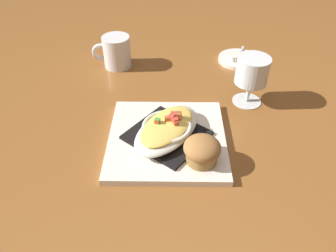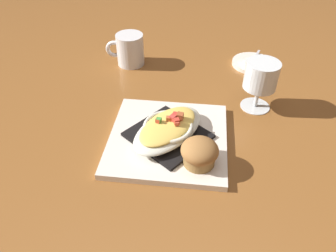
{
  "view_description": "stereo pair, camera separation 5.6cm",
  "coord_description": "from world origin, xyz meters",
  "px_view_note": "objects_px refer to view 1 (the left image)",
  "views": [
    {
      "loc": [
        0.0,
        0.54,
        0.5
      ],
      "look_at": [
        0.0,
        0.0,
        0.04
      ],
      "focal_mm": 35.01,
      "sensor_mm": 36.0,
      "label": 1
    },
    {
      "loc": [
        -0.05,
        0.53,
        0.5
      ],
      "look_at": [
        0.0,
        0.0,
        0.04
      ],
      "focal_mm": 35.01,
      "sensor_mm": 36.0,
      "label": 2
    }
  ],
  "objects_px": {
    "coffee_mug": "(117,53)",
    "spoon": "(240,55)",
    "square_plate": "(168,139)",
    "creamer_cup_0": "(234,58)",
    "muffin": "(203,150)",
    "stemmed_glass": "(253,73)",
    "gratin_dish": "(168,128)",
    "creamer_cup_1": "(242,60)",
    "creamer_saucer": "(239,59)"
  },
  "relations": [
    {
      "from": "gratin_dish",
      "to": "creamer_saucer",
      "type": "xyz_separation_m",
      "value": [
        -0.22,
        -0.36,
        -0.03
      ]
    },
    {
      "from": "creamer_cup_1",
      "to": "gratin_dish",
      "type": "bearing_deg",
      "value": 56.46
    },
    {
      "from": "square_plate",
      "to": "muffin",
      "type": "height_order",
      "value": "muffin"
    },
    {
      "from": "coffee_mug",
      "to": "square_plate",
      "type": "bearing_deg",
      "value": 113.78
    },
    {
      "from": "square_plate",
      "to": "creamer_cup_1",
      "type": "bearing_deg",
      "value": -123.55
    },
    {
      "from": "stemmed_glass",
      "to": "creamer_cup_0",
      "type": "distance_m",
      "value": 0.2
    },
    {
      "from": "gratin_dish",
      "to": "creamer_cup_1",
      "type": "distance_m",
      "value": 0.4
    },
    {
      "from": "creamer_saucer",
      "to": "gratin_dish",
      "type": "bearing_deg",
      "value": 58.76
    },
    {
      "from": "creamer_cup_0",
      "to": "stemmed_glass",
      "type": "bearing_deg",
      "value": 91.94
    },
    {
      "from": "gratin_dish",
      "to": "stemmed_glass",
      "type": "distance_m",
      "value": 0.26
    },
    {
      "from": "stemmed_glass",
      "to": "creamer_saucer",
      "type": "distance_m",
      "value": 0.23
    },
    {
      "from": "coffee_mug",
      "to": "gratin_dish",
      "type": "bearing_deg",
      "value": 113.81
    },
    {
      "from": "creamer_cup_1",
      "to": "square_plate",
      "type": "bearing_deg",
      "value": 56.45
    },
    {
      "from": "gratin_dish",
      "to": "coffee_mug",
      "type": "relative_size",
      "value": 1.93
    },
    {
      "from": "spoon",
      "to": "creamer_cup_1",
      "type": "bearing_deg",
      "value": 90.02
    },
    {
      "from": "creamer_cup_1",
      "to": "muffin",
      "type": "bearing_deg",
      "value": 69.47
    },
    {
      "from": "creamer_saucer",
      "to": "square_plate",
      "type": "bearing_deg",
      "value": 58.75
    },
    {
      "from": "square_plate",
      "to": "stemmed_glass",
      "type": "height_order",
      "value": "stemmed_glass"
    },
    {
      "from": "gratin_dish",
      "to": "coffee_mug",
      "type": "distance_m",
      "value": 0.37
    },
    {
      "from": "coffee_mug",
      "to": "spoon",
      "type": "distance_m",
      "value": 0.37
    },
    {
      "from": "gratin_dish",
      "to": "creamer_cup_1",
      "type": "bearing_deg",
      "value": -123.54
    },
    {
      "from": "square_plate",
      "to": "stemmed_glass",
      "type": "bearing_deg",
      "value": -143.81
    },
    {
      "from": "coffee_mug",
      "to": "stemmed_glass",
      "type": "xyz_separation_m",
      "value": [
        -0.35,
        0.18,
        0.04
      ]
    },
    {
      "from": "coffee_mug",
      "to": "spoon",
      "type": "height_order",
      "value": "coffee_mug"
    },
    {
      "from": "spoon",
      "to": "muffin",
      "type": "bearing_deg",
      "value": 70.9
    },
    {
      "from": "spoon",
      "to": "stemmed_glass",
      "type": "bearing_deg",
      "value": 85.86
    },
    {
      "from": "square_plate",
      "to": "muffin",
      "type": "relative_size",
      "value": 3.41
    },
    {
      "from": "square_plate",
      "to": "creamer_cup_1",
      "type": "relative_size",
      "value": 10.73
    },
    {
      "from": "coffee_mug",
      "to": "creamer_cup_1",
      "type": "distance_m",
      "value": 0.37
    },
    {
      "from": "coffee_mug",
      "to": "creamer_cup_0",
      "type": "bearing_deg",
      "value": -178.63
    },
    {
      "from": "muffin",
      "to": "coffee_mug",
      "type": "bearing_deg",
      "value": -61.91
    },
    {
      "from": "gratin_dish",
      "to": "stemmed_glass",
      "type": "bearing_deg",
      "value": -143.81
    },
    {
      "from": "square_plate",
      "to": "coffee_mug",
      "type": "xyz_separation_m",
      "value": [
        0.15,
        -0.34,
        0.03
      ]
    },
    {
      "from": "square_plate",
      "to": "creamer_cup_0",
      "type": "xyz_separation_m",
      "value": [
        -0.2,
        -0.34,
        0.01
      ]
    },
    {
      "from": "coffee_mug",
      "to": "stemmed_glass",
      "type": "distance_m",
      "value": 0.4
    },
    {
      "from": "spoon",
      "to": "creamer_cup_0",
      "type": "distance_m",
      "value": 0.03
    },
    {
      "from": "gratin_dish",
      "to": "creamer_saucer",
      "type": "relative_size",
      "value": 1.78
    },
    {
      "from": "spoon",
      "to": "square_plate",
      "type": "bearing_deg",
      "value": 58.9
    },
    {
      "from": "square_plate",
      "to": "creamer_cup_1",
      "type": "height_order",
      "value": "creamer_cup_1"
    },
    {
      "from": "stemmed_glass",
      "to": "creamer_saucer",
      "type": "relative_size",
      "value": 1.02
    },
    {
      "from": "muffin",
      "to": "stemmed_glass",
      "type": "bearing_deg",
      "value": -121.5
    },
    {
      "from": "square_plate",
      "to": "creamer_cup_1",
      "type": "xyz_separation_m",
      "value": [
        -0.22,
        -0.34,
        0.01
      ]
    },
    {
      "from": "creamer_cup_0",
      "to": "creamer_saucer",
      "type": "bearing_deg",
      "value": -136.84
    },
    {
      "from": "square_plate",
      "to": "gratin_dish",
      "type": "height_order",
      "value": "gratin_dish"
    },
    {
      "from": "stemmed_glass",
      "to": "coffee_mug",
      "type": "bearing_deg",
      "value": -27.49
    },
    {
      "from": "gratin_dish",
      "to": "spoon",
      "type": "height_order",
      "value": "gratin_dish"
    },
    {
      "from": "spoon",
      "to": "creamer_cup_0",
      "type": "xyz_separation_m",
      "value": [
        0.02,
        0.02,
        0.0
      ]
    },
    {
      "from": "creamer_cup_0",
      "to": "creamer_cup_1",
      "type": "bearing_deg",
      "value": 158.94
    },
    {
      "from": "stemmed_glass",
      "to": "creamer_cup_1",
      "type": "relative_size",
      "value": 5.21
    },
    {
      "from": "creamer_cup_0",
      "to": "square_plate",
      "type": "bearing_deg",
      "value": 59.82
    }
  ]
}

